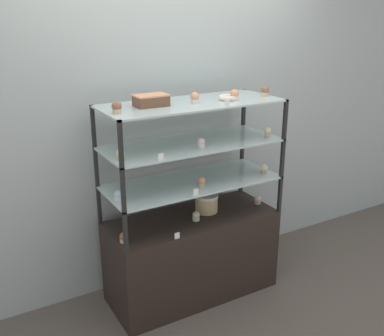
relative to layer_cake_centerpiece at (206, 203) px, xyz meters
name	(u,v)px	position (x,y,z in m)	size (l,w,h in m)	color
ground_plane	(192,291)	(-0.14, -0.03, -0.70)	(20.00, 20.00, 0.00)	brown
back_wall	(165,116)	(-0.14, 0.37, 0.60)	(8.00, 0.05, 2.60)	#A8B2AD
display_base	(192,255)	(-0.14, -0.03, -0.38)	(1.24, 0.51, 0.63)	black
display_riser_lower	(192,183)	(-0.14, -0.03, 0.20)	(1.24, 0.51, 0.28)	black
display_riser_middle	(192,145)	(-0.14, -0.03, 0.48)	(1.24, 0.51, 0.28)	black
display_riser_upper	(192,105)	(-0.14, -0.03, 0.76)	(1.24, 0.51, 0.28)	black
layer_cake_centerpiece	(206,203)	(0.00, 0.00, 0.00)	(0.17, 0.17, 0.14)	#DBBC84
sheet_cake_frosted	(151,100)	(-0.43, -0.01, 0.81)	(0.21, 0.13, 0.07)	brown
cupcake_0	(124,238)	(-0.71, -0.13, -0.04)	(0.05, 0.05, 0.07)	#CCB28C
cupcake_1	(196,216)	(-0.14, -0.09, -0.04)	(0.05, 0.05, 0.07)	white
cupcake_2	(258,200)	(0.42, -0.08, -0.04)	(0.05, 0.05, 0.07)	#CCB28C
price_tag_0	(177,236)	(-0.39, -0.27, -0.05)	(0.04, 0.00, 0.04)	white
cupcake_3	(118,195)	(-0.72, -0.09, 0.24)	(0.05, 0.05, 0.06)	white
cupcake_4	(201,182)	(-0.13, -0.14, 0.24)	(0.05, 0.05, 0.06)	#CCB28C
cupcake_5	(264,169)	(0.41, -0.14, 0.24)	(0.05, 0.05, 0.06)	#CCB28C
price_tag_1	(196,192)	(-0.25, -0.27, 0.23)	(0.04, 0.00, 0.04)	white
cupcake_6	(120,154)	(-0.70, -0.13, 0.53)	(0.05, 0.05, 0.07)	#CCB28C
cupcake_7	(201,143)	(-0.15, -0.17, 0.53)	(0.05, 0.05, 0.07)	white
cupcake_8	(268,132)	(0.41, -0.16, 0.53)	(0.05, 0.05, 0.07)	#CCB28C
price_tag_2	(161,157)	(-0.50, -0.27, 0.51)	(0.04, 0.00, 0.04)	white
cupcake_9	(117,108)	(-0.70, -0.11, 0.81)	(0.06, 0.06, 0.07)	#CCB28C
cupcake_10	(195,98)	(-0.15, -0.08, 0.81)	(0.06, 0.06, 0.07)	beige
cupcake_11	(234,95)	(0.14, -0.11, 0.81)	(0.06, 0.06, 0.07)	beige
cupcake_12	(265,91)	(0.42, -0.10, 0.81)	(0.06, 0.06, 0.07)	#CCB28C
price_tag_3	(227,103)	(-0.02, -0.27, 0.79)	(0.04, 0.00, 0.04)	white
donut_glazed	(228,98)	(0.11, -0.08, 0.79)	(0.13, 0.13, 0.03)	#EFE5CC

